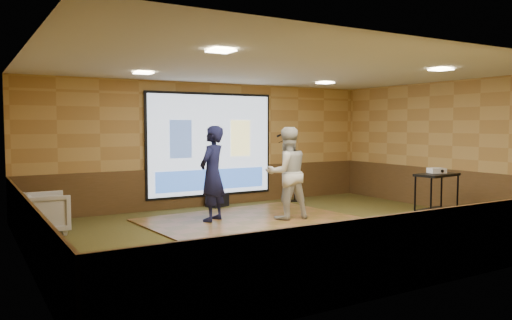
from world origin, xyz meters
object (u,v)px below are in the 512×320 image
dance_floor (252,221)px  banquet_chair (44,213)px  projector_screen (211,146)px  projector (437,171)px  av_table (437,188)px  player_left (212,173)px  mic_stand (293,182)px  player_right (287,173)px  duffel_bag (217,200)px

dance_floor → banquet_chair: bearing=166.7°
projector_screen → projector: (3.13, -4.14, -0.43)m
av_table → banquet_chair: (-7.05, 2.87, -0.32)m
player_left → mic_stand: bearing=169.5°
mic_stand → projector_screen: bearing=179.8°
projector → av_table: bearing=-116.3°
dance_floor → mic_stand: mic_stand is taller
dance_floor → player_right: player_right is taller
projector_screen → player_left: size_ratio=1.72×
dance_floor → duffel_bag: bearing=84.0°
player_left → projector_screen: bearing=-151.4°
projector → banquet_chair: size_ratio=0.38×
projector_screen → player_right: bearing=-77.6°
player_left → projector: bearing=114.3°
av_table → duffel_bag: av_table is taller
player_left → banquet_chair: 3.23m
player_left → player_right: size_ratio=1.01×
player_right → projector_screen: bearing=-68.8°
av_table → projector: 0.36m
projector_screen → projector: projector_screen is taller
player_right → projector: 3.07m
mic_stand → duffel_bag: mic_stand is taller
player_left → banquet_chair: (-3.12, 0.55, -0.62)m
av_table → banquet_chair: bearing=157.8°
av_table → dance_floor: bearing=148.5°
mic_stand → dance_floor: bearing=-130.0°
banquet_chair → dance_floor: bearing=-103.5°
player_right → duffel_bag: bearing=-69.4°
projector_screen → dance_floor: 2.69m
projector_screen → duffel_bag: bearing=-70.7°
projector_screen → projector: bearing=-52.9°
dance_floor → projector: bearing=-29.9°
dance_floor → player_left: size_ratio=2.14×
mic_stand → duffel_bag: 2.10m
av_table → banquet_chair: av_table is taller
player_left → duffel_bag: bearing=-155.4°
player_left → av_table: size_ratio=1.94×
banquet_chair → duffel_bag: 4.23m
banquet_chair → av_table: bearing=-112.4°
projector_screen → projector: 5.21m
duffel_bag → player_left: bearing=-119.0°
mic_stand → player_left: bearing=-142.7°
dance_floor → banquet_chair: banquet_chair is taller
av_table → mic_stand: (-0.93, 3.78, -0.21)m
player_right → banquet_chair: bearing=-5.3°
projector_screen → player_left: bearing=-114.9°
projector_screen → banquet_chair: projector_screen is taller
player_left → player_right: bearing=121.3°
player_left → projector: size_ratio=6.18×
av_table → projector: size_ratio=3.18×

